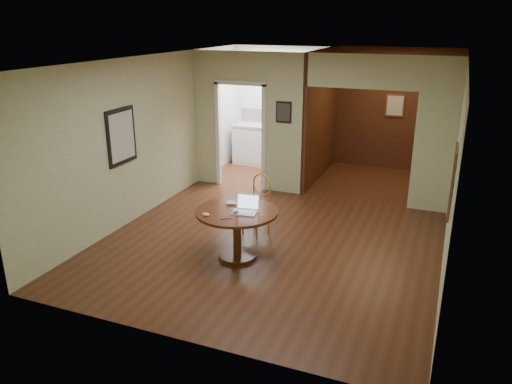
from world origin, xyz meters
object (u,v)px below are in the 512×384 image
at_px(open_laptop, 246,207).
at_px(dining_table, 237,223).
at_px(chair, 258,201).
at_px(closed_laptop, 238,204).

bearing_deg(open_laptop, dining_table, 175.87).
bearing_deg(open_laptop, chair, 93.52).
bearing_deg(chair, open_laptop, -60.22).
xyz_separation_m(dining_table, chair, (-0.06, 0.96, -0.00)).
bearing_deg(chair, closed_laptop, -72.78).
bearing_deg(chair, dining_table, -68.47).
xyz_separation_m(chair, open_laptop, (0.20, -0.95, 0.25)).
relative_size(open_laptop, closed_laptop, 1.04).
height_order(open_laptop, closed_laptop, open_laptop).
distance_m(dining_table, chair, 0.96).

